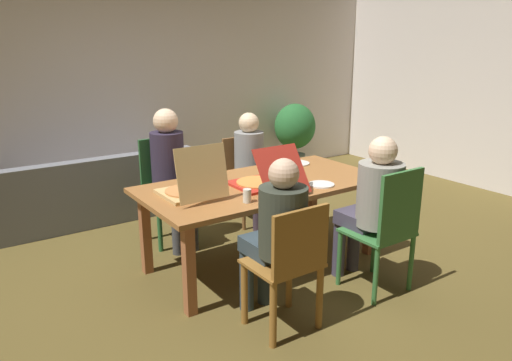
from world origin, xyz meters
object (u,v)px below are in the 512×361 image
(person_1, at_px, (252,160))
(chair_2, at_px, (289,265))
(person_2, at_px, (277,228))
(person_3, at_px, (170,167))
(pizza_box_0, at_px, (263,181))
(person_0, at_px, (374,200))
(drinking_glass_1, at_px, (281,190))
(chair_3, at_px, (165,186))
(drinking_glass_0, at_px, (247,196))
(chair_0, at_px, (388,225))
(plate_1, at_px, (283,171))
(plate_0, at_px, (321,184))
(plate_3, at_px, (210,178))
(pizza_box_1, at_px, (191,189))
(chair_1, at_px, (244,174))
(plate_2, at_px, (296,163))
(potted_plant, at_px, (295,130))
(couch, at_px, (91,194))
(dining_table, at_px, (263,191))

(person_1, distance_m, chair_2, 2.01)
(person_2, relative_size, person_3, 0.91)
(pizza_box_0, bearing_deg, chair_2, -114.47)
(person_0, relative_size, drinking_glass_1, 10.04)
(chair_3, xyz_separation_m, drinking_glass_1, (0.33, -1.37, 0.26))
(person_2, relative_size, drinking_glass_1, 9.75)
(person_1, bearing_deg, drinking_glass_1, -115.00)
(drinking_glass_0, bearing_deg, chair_0, -35.24)
(person_1, relative_size, plate_1, 5.23)
(person_3, xyz_separation_m, drinking_glass_0, (0.06, -1.17, 0.03))
(plate_0, relative_size, plate_1, 0.96)
(person_0, distance_m, plate_1, 0.99)
(plate_3, bearing_deg, pizza_box_1, -136.91)
(chair_0, xyz_separation_m, chair_1, (0.00, 1.93, -0.05))
(chair_3, bearing_deg, plate_3, -76.69)
(person_0, relative_size, chair_3, 1.22)
(chair_3, xyz_separation_m, drinking_glass_0, (0.06, -1.31, 0.25))
(plate_2, bearing_deg, person_3, 155.64)
(plate_3, bearing_deg, chair_3, 103.31)
(person_1, bearing_deg, person_0, -90.00)
(pizza_box_0, height_order, drinking_glass_0, pizza_box_0)
(person_1, relative_size, plate_3, 5.12)
(chair_0, distance_m, plate_1, 1.15)
(person_3, relative_size, plate_2, 5.06)
(chair_2, xyz_separation_m, person_2, (-0.00, 0.14, 0.21))
(drinking_glass_0, distance_m, drinking_glass_1, 0.27)
(chair_0, xyz_separation_m, pizza_box_1, (-1.12, 0.96, 0.23))
(person_3, bearing_deg, chair_3, 90.00)
(person_1, relative_size, drinking_glass_0, 11.57)
(plate_0, height_order, potted_plant, potted_plant)
(couch, bearing_deg, drinking_glass_1, -72.58)
(person_3, bearing_deg, drinking_glass_1, -74.99)
(person_1, xyz_separation_m, plate_1, (-0.11, -0.66, 0.05))
(plate_3, relative_size, couch, 0.11)
(chair_0, bearing_deg, potted_plant, 62.22)
(dining_table, height_order, drinking_glass_1, drinking_glass_1)
(person_2, distance_m, chair_3, 1.76)
(dining_table, bearing_deg, potted_plant, 46.05)
(dining_table, relative_size, plate_2, 8.02)
(person_3, bearing_deg, dining_table, -61.07)
(chair_0, relative_size, pizza_box_0, 1.55)
(potted_plant, bearing_deg, pizza_box_0, -133.57)
(chair_2, bearing_deg, potted_plant, 50.63)
(plate_2, height_order, couch, plate_2)
(chair_2, bearing_deg, drinking_glass_0, 83.73)
(chair_3, relative_size, person_3, 0.77)
(person_3, xyz_separation_m, drinking_glass_1, (0.33, -1.23, 0.04))
(dining_table, distance_m, person_3, 0.94)
(person_2, xyz_separation_m, plate_3, (0.15, 1.14, 0.05))
(pizza_box_1, bearing_deg, couch, 96.25)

